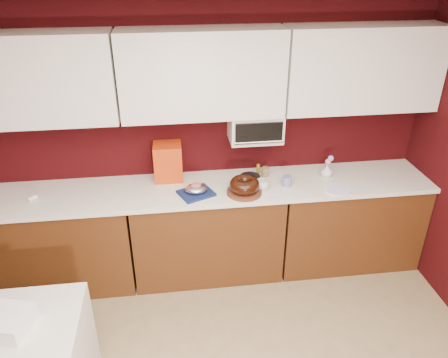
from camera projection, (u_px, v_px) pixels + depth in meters
name	position (u px, v px, depth m)	size (l,w,h in m)	color
ceiling	(256.00, 36.00, 1.34)	(4.00, 4.50, 0.02)	white
wall_back	(202.00, 136.00, 3.90)	(4.00, 0.02, 2.50)	black
base_cabinet_left	(57.00, 243.00, 3.86)	(1.31, 0.58, 0.86)	#4F290F
base_cabinet_center	(207.00, 231.00, 4.01)	(1.31, 0.58, 0.86)	#4F290F
base_cabinet_right	(346.00, 221.00, 4.17)	(1.31, 0.58, 0.86)	#4F290F
countertop	(206.00, 189.00, 3.80)	(4.00, 0.62, 0.04)	white
upper_cabinet_left	(28.00, 80.00, 3.32)	(1.31, 0.33, 0.70)	white
upper_cabinet_center	(202.00, 74.00, 3.47)	(1.31, 0.33, 0.70)	white
upper_cabinet_right	(362.00, 69.00, 3.63)	(1.31, 0.33, 0.70)	white
toaster_oven	(255.00, 126.00, 3.77)	(0.45, 0.30, 0.25)	white
toaster_oven_door	(259.00, 133.00, 3.63)	(0.40, 0.02, 0.18)	black
toaster_oven_handle	(259.00, 142.00, 3.65)	(0.02, 0.02, 0.42)	silver
cake_base	(244.00, 192.00, 3.69)	(0.30, 0.30, 0.03)	#5A2C1B
bundt_cake	(244.00, 185.00, 3.65)	(0.26, 0.26, 0.10)	black
navy_towel	(196.00, 193.00, 3.67)	(0.27, 0.23, 0.02)	#14214D
foil_ham_nest	(196.00, 189.00, 3.65)	(0.18, 0.15, 0.07)	white
roasted_ham	(196.00, 186.00, 3.64)	(0.09, 0.08, 0.06)	#BD5D56
pandoro_box	(168.00, 162.00, 3.85)	(0.24, 0.22, 0.33)	#AC1A0B
dark_pan	(250.00, 178.00, 3.91)	(0.19, 0.19, 0.03)	black
coffee_mug	(262.00, 184.00, 3.73)	(0.09, 0.09, 0.10)	silver
blue_jar	(287.00, 181.00, 3.79)	(0.08, 0.08, 0.09)	navy
flower_vase	(327.00, 170.00, 3.94)	(0.09, 0.09, 0.13)	silver
flower_pink	(328.00, 162.00, 3.90)	(0.05, 0.05, 0.05)	pink
flower_blue	(331.00, 158.00, 3.91)	(0.05, 0.05, 0.05)	#8EB2E3
china_plate	(337.00, 189.00, 3.74)	(0.23, 0.23, 0.01)	white
amber_bottle	(258.00, 169.00, 4.00)	(0.03, 0.03, 0.09)	olive
paper_cup	(265.00, 172.00, 3.94)	(0.06, 0.06, 0.09)	olive
egg_left	(30.00, 199.00, 3.57)	(0.05, 0.04, 0.04)	silver
egg_right	(34.00, 197.00, 3.59)	(0.05, 0.04, 0.04)	white
newspaper_stack	(3.00, 321.00, 2.56)	(0.31, 0.25, 0.11)	white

